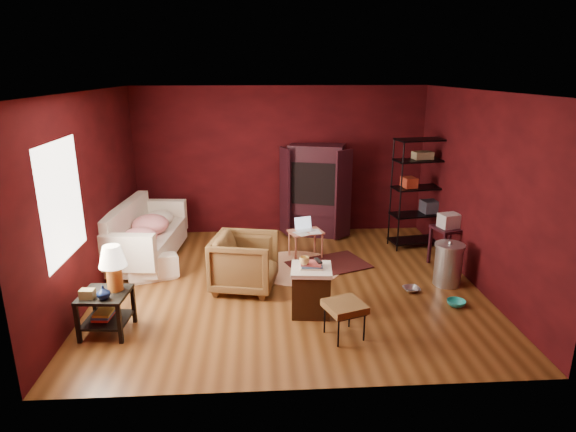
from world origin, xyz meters
name	(u,v)px	position (x,y,z in m)	size (l,w,h in m)	color
room	(286,193)	(-0.04, -0.01, 1.40)	(5.54, 5.04, 2.84)	brown
sofa	(146,239)	(-2.31, 1.06, 0.37)	(1.92, 0.56, 0.75)	white
armchair	(245,260)	(-0.65, -0.11, 0.45)	(0.86, 0.81, 0.89)	black
pet_bowl_steel	(412,284)	(1.75, -0.37, 0.12)	(0.24, 0.06, 0.24)	#B0B1B7
pet_bowl_turquoise	(457,297)	(2.22, -0.85, 0.12)	(0.25, 0.08, 0.25)	#2AC7BF
vase	(103,293)	(-2.24, -1.40, 0.60)	(0.16, 0.16, 0.16)	#0C1A40
mug	(304,260)	(0.13, -0.96, 0.77)	(0.13, 0.10, 0.13)	#F6D178
side_table	(109,281)	(-2.23, -1.20, 0.65)	(0.59, 0.59, 1.09)	black
sofa_cushions	(144,236)	(-2.33, 1.07, 0.43)	(1.03, 2.18, 0.88)	white
hamper	(311,289)	(0.23, -0.90, 0.33)	(0.57, 0.57, 0.73)	#40220E
footstool	(345,308)	(0.56, -1.53, 0.38)	(0.55, 0.55, 0.44)	black
rug_round	(296,267)	(0.16, 0.59, 0.01)	(1.80, 1.80, 0.01)	white
rug_oriental	(329,265)	(0.70, 0.65, 0.02)	(1.45, 1.22, 0.01)	#551716
laptop_desk	(305,234)	(0.35, 1.05, 0.42)	(0.63, 0.55, 0.68)	#F2906E
tv_armoire	(316,189)	(0.66, 2.25, 0.91)	(1.32, 0.95, 1.74)	black
wire_shelving	(421,188)	(2.42, 1.49, 1.07)	(1.01, 0.56, 1.95)	black
small_stand	(449,227)	(2.60, 0.54, 0.66)	(0.54, 0.54, 0.88)	black
trash_can	(448,264)	(2.35, -0.16, 0.32)	(0.48, 0.48, 0.69)	silver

